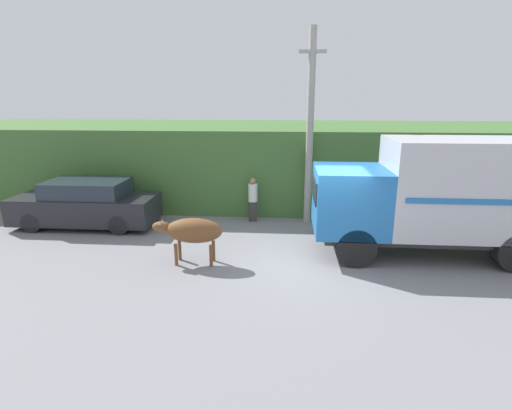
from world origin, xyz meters
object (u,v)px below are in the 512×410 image
(cargo_truck, at_px, (442,194))
(pedestrian_on_hill, at_px, (253,198))
(brown_cow, at_px, (192,231))
(utility_pole, at_px, (310,126))
(parked_suv, at_px, (86,204))

(cargo_truck, distance_m, pedestrian_on_hill, 6.13)
(brown_cow, distance_m, utility_pole, 5.68)
(cargo_truck, xyz_separation_m, utility_pole, (-3.45, 2.94, 1.58))
(brown_cow, bearing_deg, cargo_truck, -4.95)
(pedestrian_on_hill, xyz_separation_m, utility_pole, (1.93, 0.14, 2.50))
(cargo_truck, height_order, pedestrian_on_hill, cargo_truck)
(cargo_truck, relative_size, parked_suv, 1.35)
(brown_cow, relative_size, utility_pole, 0.29)
(brown_cow, bearing_deg, pedestrian_on_hill, 57.67)
(brown_cow, xyz_separation_m, pedestrian_on_hill, (1.28, 3.85, -0.04))
(brown_cow, relative_size, parked_suv, 0.39)
(cargo_truck, height_order, utility_pole, utility_pole)
(cargo_truck, height_order, brown_cow, cargo_truck)
(parked_suv, distance_m, utility_pole, 8.08)
(cargo_truck, relative_size, brown_cow, 3.44)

